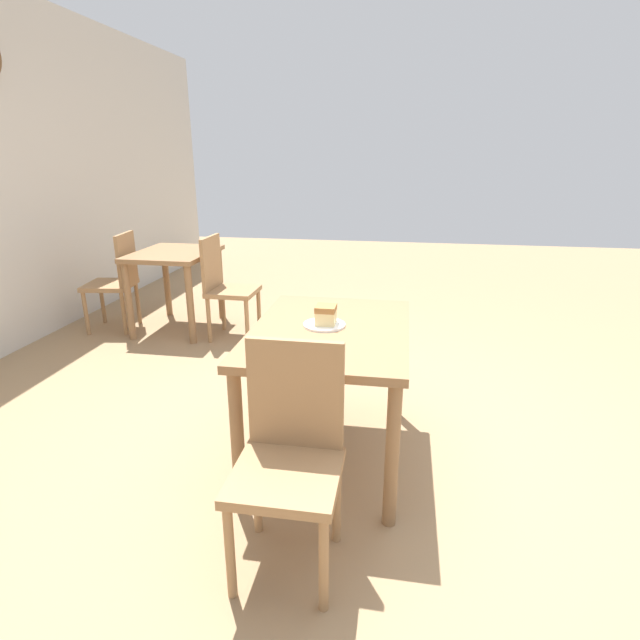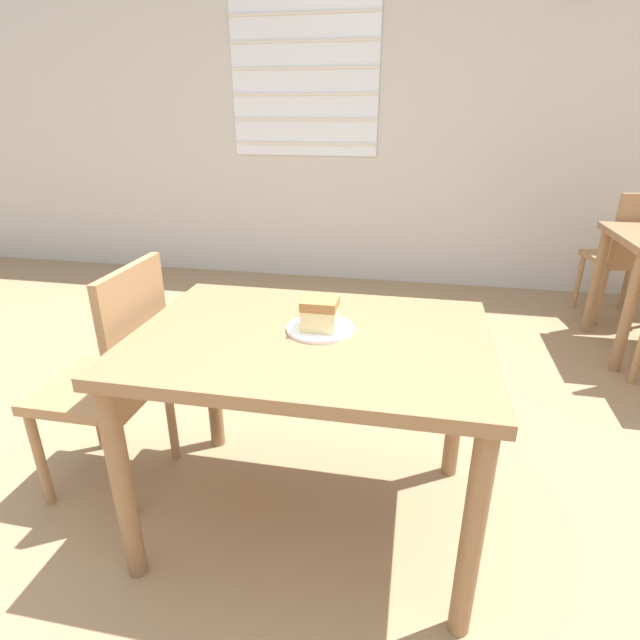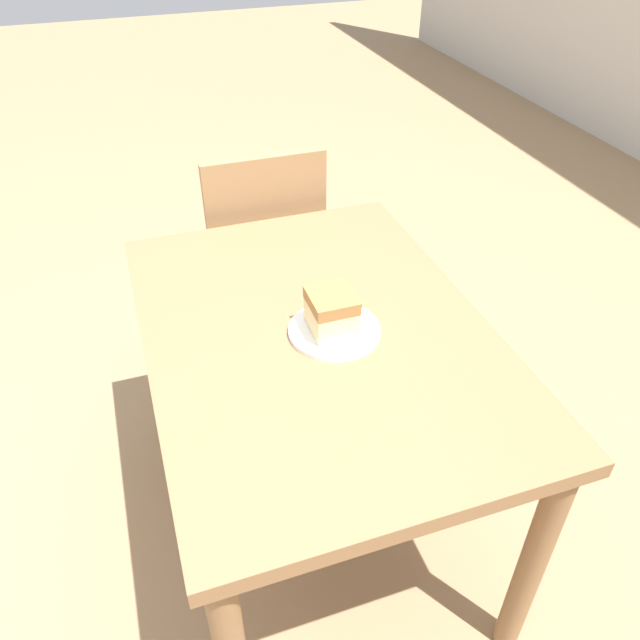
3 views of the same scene
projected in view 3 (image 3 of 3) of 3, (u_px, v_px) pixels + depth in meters
ground_plane at (246, 527)px, 1.86m from camera, size 14.00×14.00×0.00m
dining_table_near at (317, 362)px, 1.51m from camera, size 1.09×0.78×0.73m
chair_near_window at (262, 257)px, 2.16m from camera, size 0.40×0.40×0.89m
plate at (334, 330)px, 1.43m from camera, size 0.21×0.21×0.01m
cake_slice at (332, 312)px, 1.40m from camera, size 0.11×0.10×0.10m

